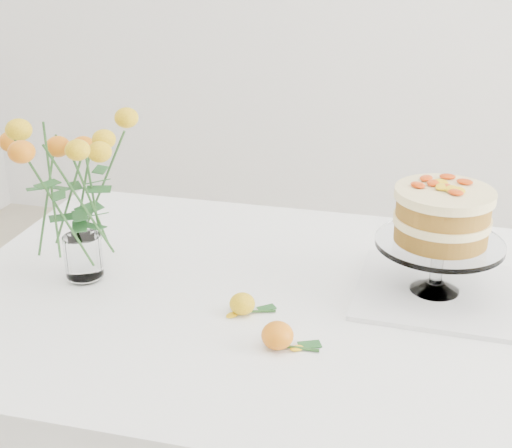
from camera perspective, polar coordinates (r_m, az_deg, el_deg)
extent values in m
cube|color=tan|center=(1.42, 3.90, -6.90)|extent=(1.40, 0.90, 0.04)
cylinder|color=tan|center=(2.09, -11.60, -8.66)|extent=(0.06, 0.06, 0.71)
cube|color=white|center=(1.41, 3.92, -6.09)|extent=(1.42, 0.92, 0.01)
cube|color=white|center=(1.86, 6.44, -2.11)|extent=(1.42, 0.01, 0.20)
cube|color=white|center=(1.46, 14.05, -5.30)|extent=(0.31, 0.31, 0.01)
cylinder|color=silver|center=(1.43, 14.29, -3.11)|extent=(0.02, 0.02, 0.08)
cylinder|color=silver|center=(1.41, 14.46, -1.47)|extent=(0.25, 0.25, 0.01)
cylinder|color=olive|center=(1.40, 14.56, -0.62)|extent=(0.18, 0.18, 0.04)
cylinder|color=#FFEAA4|center=(1.39, 14.66, 0.34)|extent=(0.19, 0.19, 0.02)
cylinder|color=olive|center=(1.38, 14.76, 1.31)|extent=(0.18, 0.18, 0.04)
cylinder|color=#FFEAA4|center=(1.37, 14.88, 2.33)|extent=(0.19, 0.19, 0.02)
cylinder|color=silver|center=(1.52, -13.48, -4.15)|extent=(0.06, 0.06, 0.01)
cylinder|color=silver|center=(1.49, -13.65, -2.51)|extent=(0.08, 0.08, 0.09)
ellipsoid|color=yellow|center=(1.34, -1.11, -6.40)|extent=(0.05, 0.05, 0.04)
cylinder|color=#285421|center=(1.35, 0.35, -7.05)|extent=(0.06, 0.02, 0.00)
ellipsoid|color=orange|center=(1.24, 1.73, -8.90)|extent=(0.06, 0.06, 0.05)
cylinder|color=#285421|center=(1.25, 3.52, -9.93)|extent=(0.07, 0.01, 0.01)
ellipsoid|color=yellow|center=(1.34, -1.95, -7.32)|extent=(0.03, 0.02, 0.00)
ellipsoid|color=yellow|center=(1.29, 1.89, -8.75)|extent=(0.03, 0.02, 0.00)
ellipsoid|color=yellow|center=(1.25, 3.31, -9.91)|extent=(0.03, 0.02, 0.00)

